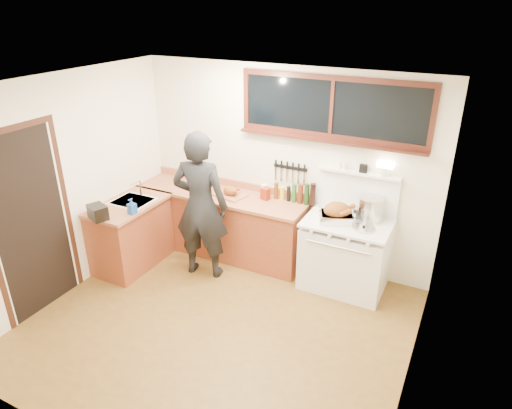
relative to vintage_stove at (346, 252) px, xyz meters
The scene contains 20 objects.
ground_plane 1.79m from the vintage_stove, 125.36° to the right, with size 4.00×3.50×0.02m, color brown.
room_shell 2.10m from the vintage_stove, 125.36° to the right, with size 4.10×3.60×2.65m.
counter_back 1.80m from the vintage_stove, behind, with size 2.44×0.64×1.00m.
counter_left 2.81m from the vintage_stove, 163.77° to the right, with size 0.64×1.09×0.90m.
sink_unit 2.80m from the vintage_stove, 165.17° to the right, with size 0.50×0.45×0.37m.
vintage_stove is the anchor object (origin of this frame).
back_window 1.67m from the vintage_stove, 142.48° to the left, with size 2.32×0.13×0.77m.
left_doorway 3.63m from the vintage_stove, 146.76° to the right, with size 0.02×1.04×2.17m.
knife_strip 1.27m from the vintage_stove, 160.48° to the left, with size 0.46×0.03×0.28m.
man 1.88m from the vintage_stove, 162.56° to the right, with size 0.78×0.59×1.92m.
soap_bottle 2.68m from the vintage_stove, 157.70° to the right, with size 0.10×0.10×0.20m.
toaster 3.04m from the vintage_stove, 154.46° to the right, with size 0.30×0.25×0.17m.
cutting_board 1.69m from the vintage_stove, behind, with size 0.44×0.36×0.14m.
roast_turkey 0.55m from the vintage_stove, 154.13° to the right, with size 0.49×0.44×0.24m.
stockpot 0.63m from the vintage_stove, 37.14° to the left, with size 0.38×0.38×0.29m.
saucepan 0.53m from the vintage_stove, 57.23° to the left, with size 0.23×0.31×0.13m.
pot_lid 0.51m from the vintage_stove, 29.12° to the right, with size 0.26×0.26×0.04m.
coffee_tin 1.27m from the vintage_stove, behind, with size 0.12×0.11×0.16m.
pitcher 1.36m from the vintage_stove, 168.61° to the left, with size 0.10×0.10×0.15m.
bottle_cluster 0.95m from the vintage_stove, 163.46° to the left, with size 0.57×0.07×0.30m.
Camera 1 is at (2.20, -3.41, 3.34)m, focal length 32.00 mm.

